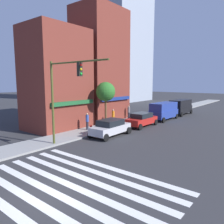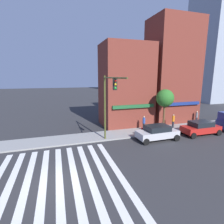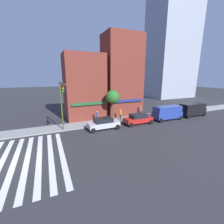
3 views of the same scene
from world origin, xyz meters
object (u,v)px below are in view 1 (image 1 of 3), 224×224
sedan_silver (110,127)px  pedestrian_grey_coat (129,112)px  fire_hydrant (91,129)px  street_tree (106,92)px  pedestrian_orange_vest (113,117)px  pedestrian_blue_shirt (87,121)px  traffic_signal (63,88)px  van_black (181,106)px  sedan_red (142,119)px  van_blue (164,110)px

sedan_silver → pedestrian_grey_coat: size_ratio=2.51×
fire_hydrant → street_tree: bearing=17.2°
pedestrian_orange_vest → pedestrian_blue_shirt: size_ratio=1.00×
pedestrian_orange_vest → fire_hydrant: (-5.06, -1.22, -0.46)m
traffic_signal → pedestrian_blue_shirt: size_ratio=3.79×
traffic_signal → van_black: (22.88, -0.34, -3.35)m
sedan_red → fire_hydrant: (-6.65, 1.70, -0.23)m
pedestrian_blue_shirt → van_black: bearing=-119.0°
van_blue → traffic_signal: bearing=-179.5°
van_blue → pedestrian_blue_shirt: size_ratio=2.86×
sedan_silver → pedestrian_grey_coat: (8.66, 3.78, 0.23)m
fire_hydrant → van_black: bearing=-5.2°
pedestrian_grey_coat → pedestrian_orange_vest: bearing=127.4°
traffic_signal → street_tree: traffic_signal is taller
sedan_red → pedestrian_orange_vest: 3.33m
traffic_signal → van_blue: 17.12m
pedestrian_orange_vest → fire_hydrant: bearing=-13.9°
sedan_silver → van_black: van_black is taller
traffic_signal → fire_hydrant: (4.33, 1.36, -4.03)m
van_blue → pedestrian_orange_vest: size_ratio=2.86×
sedan_silver → pedestrian_grey_coat: pedestrian_grey_coat is taller
sedan_silver → pedestrian_grey_coat: bearing=22.2°
traffic_signal → pedestrian_grey_coat: bearing=13.9°
traffic_signal → sedan_red: (10.97, -0.34, -3.80)m
traffic_signal → sedan_red: 11.62m
sedan_red → pedestrian_grey_coat: (2.94, 3.78, 0.23)m
traffic_signal → van_blue: traffic_signal is taller
pedestrian_orange_vest → pedestrian_grey_coat: 4.60m
traffic_signal → pedestrian_orange_vest: 10.37m
pedestrian_orange_vest → street_tree: bearing=-22.8°
traffic_signal → fire_hydrant: 6.07m
pedestrian_blue_shirt → sedan_silver: bearing=159.4°
sedan_red → street_tree: 5.25m
fire_hydrant → pedestrian_grey_coat: bearing=12.2°
sedan_silver → pedestrian_orange_vest: (4.14, 2.92, 0.23)m
sedan_red → pedestrian_blue_shirt: (-5.61, 3.21, 0.23)m
pedestrian_grey_coat → fire_hydrant: bearing=129.0°
pedestrian_orange_vest → sedan_red: bearing=91.0°
sedan_silver → van_blue: size_ratio=0.88×
sedan_silver → van_black: bearing=-1.3°
sedan_red → traffic_signal: bearing=178.7°
van_blue → pedestrian_grey_coat: (-2.87, 3.78, -0.21)m
traffic_signal → pedestrian_grey_coat: size_ratio=3.79×
van_black → van_blue: bearing=-179.6°
fire_hydrant → traffic_signal: bearing=-162.5°
traffic_signal → van_blue: size_ratio=1.33×
van_black → pedestrian_blue_shirt: size_ratio=2.83×
pedestrian_grey_coat → pedestrian_blue_shirt: bearing=120.5°
sedan_silver → pedestrian_orange_vest: bearing=33.9°
pedestrian_blue_shirt → fire_hydrant: (-1.04, -1.51, -0.46)m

